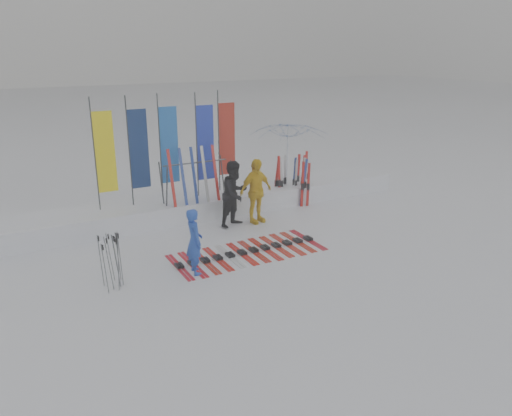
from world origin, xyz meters
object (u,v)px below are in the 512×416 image
person_yellow (256,191)px  ski_rack (196,176)px  tent_canopy (289,156)px  person_blue (194,241)px  person_black (235,194)px  ski_row (248,252)px

person_yellow → ski_rack: bearing=131.2°
person_yellow → tent_canopy: tent_canopy is taller
person_blue → ski_rack: ski_rack is taller
ski_rack → person_black: bearing=-53.7°
person_yellow → ski_row: bearing=-134.6°
person_yellow → tent_canopy: bearing=31.5°
person_black → ski_row: bearing=-129.4°
tent_canopy → ski_row: tent_canopy is taller
person_blue → person_black: person_black is taller
ski_rack → person_yellow: bearing=-37.7°
person_black → person_yellow: size_ratio=1.00×
ski_row → ski_rack: bearing=92.7°
person_blue → person_black: bearing=-37.6°
person_yellow → ski_rack: 1.88m
person_blue → tent_canopy: (5.64, 4.91, 0.49)m
person_black → tent_canopy: (3.37, 2.43, 0.30)m
person_blue → ski_row: 1.85m
person_black → person_yellow: 0.67m
person_blue → person_yellow: bearing=-45.6°
tent_canopy → ski_row: 6.13m
person_yellow → ski_row: size_ratio=0.50×
person_blue → ski_row: size_ratio=0.40×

